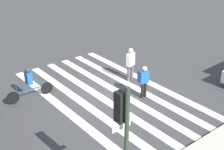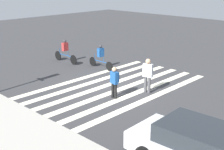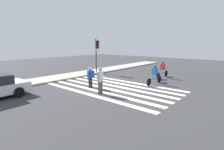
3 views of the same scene
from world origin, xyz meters
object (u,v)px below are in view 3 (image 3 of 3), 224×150
pedestrian_child_with_backpack (100,79)px  cyclist_mid_street (163,69)px  traffic_light (97,49)px  pedestrian_adult_yellow_jacket (91,76)px  cyclist_near_curb (155,74)px

pedestrian_child_with_backpack → cyclist_mid_street: (7.78, -0.81, -0.14)m
traffic_light → cyclist_mid_street: size_ratio=1.60×
pedestrian_adult_yellow_jacket → pedestrian_child_with_backpack: 1.83m
traffic_light → pedestrian_adult_yellow_jacket: (-4.83, -4.18, -1.75)m
cyclist_near_curb → cyclist_mid_street: cyclist_mid_street is taller
cyclist_near_curb → cyclist_mid_street: size_ratio=0.94×
traffic_light → pedestrian_child_with_backpack: (-5.53, -5.86, -1.66)m
traffic_light → pedestrian_child_with_backpack: traffic_light is taller
traffic_light → cyclist_near_curb: (-0.63, -7.30, -1.81)m
pedestrian_child_with_backpack → cyclist_mid_street: size_ratio=0.75×
pedestrian_child_with_backpack → cyclist_near_curb: size_ratio=0.79×
pedestrian_adult_yellow_jacket → cyclist_near_curb: pedestrian_adult_yellow_jacket is taller
pedestrian_adult_yellow_jacket → cyclist_mid_street: (7.07, -2.50, -0.06)m
cyclist_mid_street → pedestrian_child_with_backpack: bearing=174.5°
pedestrian_adult_yellow_jacket → pedestrian_child_with_backpack: (-0.70, -1.69, 0.09)m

